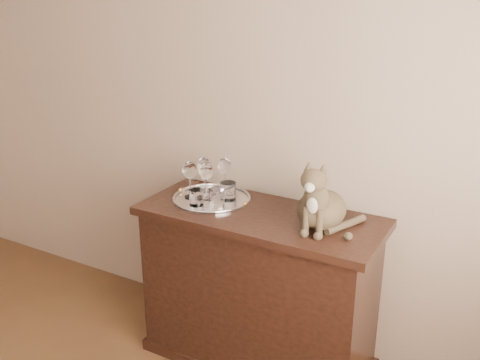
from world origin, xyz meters
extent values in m
cube|color=#BFA38F|center=(0.00, 2.25, 1.35)|extent=(4.00, 0.10, 2.70)
cylinder|color=silver|center=(0.31, 1.97, 0.85)|extent=(0.40, 0.40, 0.01)
cylinder|color=white|center=(0.38, 1.89, 0.90)|extent=(0.08, 0.08, 0.09)
cylinder|color=silver|center=(0.29, 1.86, 0.90)|extent=(0.07, 0.07, 0.08)
cylinder|color=silver|center=(0.39, 2.00, 0.90)|extent=(0.08, 0.08, 0.09)
camera|label=1|loc=(1.68, -0.18, 1.87)|focal=40.00mm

